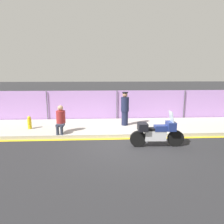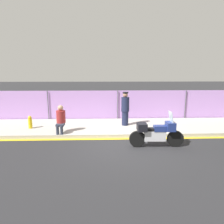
% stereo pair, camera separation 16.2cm
% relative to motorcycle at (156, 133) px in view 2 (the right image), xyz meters
% --- Properties ---
extents(ground_plane, '(120.00, 120.00, 0.00)m').
position_rel_motorcycle_xyz_m(ground_plane, '(-1.25, 0.20, -0.57)').
color(ground_plane, '#262628').
extents(sidewalk, '(30.62, 3.21, 0.18)m').
position_rel_motorcycle_xyz_m(sidewalk, '(-1.25, 2.70, -0.48)').
color(sidewalk, '#ADA89E').
rests_on(sidewalk, ground_plane).
extents(curb_paint_stripe, '(30.62, 0.18, 0.01)m').
position_rel_motorcycle_xyz_m(curb_paint_stripe, '(-1.25, 1.00, -0.57)').
color(curb_paint_stripe, gold).
rests_on(curb_paint_stripe, ground_plane).
extents(storefront_fence, '(29.09, 0.17, 1.86)m').
position_rel_motorcycle_xyz_m(storefront_fence, '(-1.25, 4.39, 0.36)').
color(storefront_fence, '#AD7FC6').
rests_on(storefront_fence, ground_plane).
extents(motorcycle, '(2.16, 0.51, 1.43)m').
position_rel_motorcycle_xyz_m(motorcycle, '(0.00, 0.00, 0.00)').
color(motorcycle, black).
rests_on(motorcycle, ground_plane).
extents(officer_standing, '(0.42, 0.42, 1.75)m').
position_rel_motorcycle_xyz_m(officer_standing, '(-0.95, 2.72, 0.50)').
color(officer_standing, '#191E38').
rests_on(officer_standing, sidewalk).
extents(person_seated_on_curb, '(0.41, 0.67, 1.27)m').
position_rel_motorcycle_xyz_m(person_seated_on_curb, '(-4.05, 1.54, 0.30)').
color(person_seated_on_curb, '#2D3342').
rests_on(person_seated_on_curb, sidewalk).
extents(fire_hydrant, '(0.19, 0.23, 0.63)m').
position_rel_motorcycle_xyz_m(fire_hydrant, '(-5.73, 2.28, -0.08)').
color(fire_hydrant, gold).
rests_on(fire_hydrant, sidewalk).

